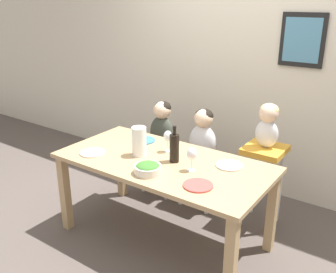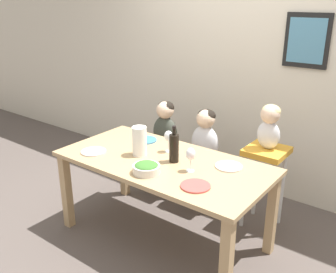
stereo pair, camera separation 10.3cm
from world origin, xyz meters
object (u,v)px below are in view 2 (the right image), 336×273
at_px(wine_bottle, 174,147).
at_px(wine_glass_near, 191,155).
at_px(wine_glass_far, 168,137).
at_px(dinner_plate_back_left, 145,140).
at_px(salad_bowl_large, 146,168).
at_px(chair_far_center, 204,167).
at_px(person_baby_right, 270,123).
at_px(person_child_left, 165,124).
at_px(dinner_plate_front_left, 94,152).
at_px(person_child_center, 205,134).
at_px(chair_right_highchair, 265,166).
at_px(dinner_plate_front_right, 195,186).
at_px(dinner_plate_back_right, 229,166).
at_px(paper_towel_roll, 139,141).
at_px(chair_far_left, 165,155).

relative_size(wine_bottle, wine_glass_near, 1.60).
bearing_deg(wine_glass_far, dinner_plate_back_left, 166.33).
bearing_deg(dinner_plate_back_left, salad_bowl_large, -48.75).
xyz_separation_m(chair_far_center, person_baby_right, (0.61, 0.00, 0.57)).
height_order(person_child_left, dinner_plate_front_left, person_child_left).
height_order(person_child_center, wine_glass_near, person_child_center).
xyz_separation_m(person_child_center, wine_bottle, (0.12, -0.66, 0.11)).
height_order(chair_right_highchair, salad_bowl_large, salad_bowl_large).
bearing_deg(wine_bottle, wine_glass_near, -17.96).
xyz_separation_m(person_child_center, dinner_plate_front_right, (0.49, -0.91, -0.01)).
relative_size(person_child_left, wine_bottle, 1.69).
distance_m(person_child_left, person_child_center, 0.47).
distance_m(wine_bottle, wine_glass_near, 0.21).
distance_m(chair_right_highchair, dinner_plate_back_right, 0.53).
bearing_deg(paper_towel_roll, chair_right_highchair, 42.46).
relative_size(chair_far_left, dinner_plate_front_left, 2.28).
bearing_deg(salad_bowl_large, dinner_plate_back_left, 131.25).
bearing_deg(wine_bottle, chair_far_center, 100.62).
distance_m(person_baby_right, wine_bottle, 0.83).
bearing_deg(dinner_plate_front_right, dinner_plate_front_left, -179.63).
bearing_deg(dinner_plate_front_left, wine_glass_far, 38.50).
distance_m(person_baby_right, dinner_plate_front_right, 0.95).
height_order(chair_far_center, dinner_plate_front_left, dinner_plate_front_left).
xyz_separation_m(person_child_center, salad_bowl_large, (0.08, -0.95, 0.03)).
relative_size(paper_towel_roll, dinner_plate_front_right, 1.15).
height_order(person_child_left, dinner_plate_back_right, person_child_left).
xyz_separation_m(chair_far_left, dinner_plate_front_left, (-0.05, -0.91, 0.33)).
height_order(dinner_plate_back_left, dinner_plate_front_right, same).
distance_m(chair_far_left, salad_bowl_large, 1.15).
relative_size(chair_right_highchair, dinner_plate_back_left, 3.56).
distance_m(chair_far_center, dinner_plate_back_left, 0.66).
distance_m(person_child_center, wine_glass_near, 0.80).
bearing_deg(wine_glass_near, chair_right_highchair, 68.39).
bearing_deg(salad_bowl_large, wine_glass_near, 42.34).
distance_m(wine_bottle, dinner_plate_front_right, 0.45).
bearing_deg(wine_glass_near, dinner_plate_back_right, 50.26).
distance_m(salad_bowl_large, dinner_plate_back_right, 0.63).
xyz_separation_m(chair_far_left, chair_right_highchair, (1.08, 0.00, 0.18)).
relative_size(person_child_center, wine_glass_near, 2.70).
bearing_deg(dinner_plate_front_right, chair_far_left, 136.53).
height_order(wine_glass_near, dinner_plate_back_left, wine_glass_near).
distance_m(chair_right_highchair, salad_bowl_large, 1.10).
bearing_deg(chair_far_center, person_child_left, 179.82).
bearing_deg(chair_far_left, wine_bottle, -48.04).
distance_m(person_child_left, wine_glass_far, 0.70).
bearing_deg(wine_glass_far, chair_right_highchair, 39.44).
xyz_separation_m(person_baby_right, paper_towel_roll, (-0.79, -0.72, -0.12)).
distance_m(person_child_left, dinner_plate_back_right, 1.10).
distance_m(dinner_plate_back_left, dinner_plate_back_right, 0.87).
distance_m(paper_towel_roll, dinner_plate_back_left, 0.34).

